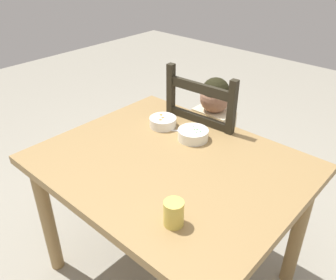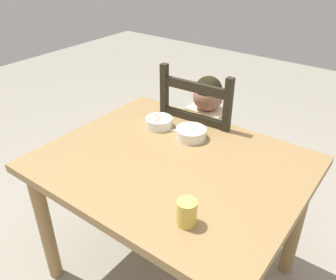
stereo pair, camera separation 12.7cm
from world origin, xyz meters
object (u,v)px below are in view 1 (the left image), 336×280
child_figure (210,132)px  bowl_of_peas (193,134)px  bowl_of_carrots (163,122)px  drinking_cup (174,213)px  spoon (172,130)px  dining_chair (209,154)px  dining_table (170,180)px

child_figure → bowl_of_peas: child_figure is taller
bowl_of_carrots → drinking_cup: (0.52, -0.50, 0.02)m
spoon → child_figure: bearing=83.5°
bowl_of_carrots → dining_chair: bearing=70.5°
bowl_of_carrots → spoon: 0.07m
child_figure → spoon: child_figure is taller
dining_table → dining_chair: 0.55m
child_figure → drinking_cup: 0.91m
drinking_cup → spoon: bearing=132.2°
spoon → drinking_cup: size_ratio=1.31×
dining_table → child_figure: (-0.14, 0.51, -0.01)m
child_figure → bowl_of_peas: 0.34m
dining_chair → bowl_of_carrots: size_ratio=7.29×
bowl_of_carrots → child_figure: bearing=71.0°
spoon → dining_table: bearing=-49.6°
dining_table → drinking_cup: bearing=-46.5°
drinking_cup → dining_table: bearing=133.5°
spoon → drinking_cup: drinking_cup is taller
dining_chair → spoon: bearing=-97.1°
bowl_of_peas → bowl_of_carrots: (-0.20, -0.00, -0.00)m
dining_table → dining_chair: size_ratio=1.12×
bowl_of_peas → spoon: 0.14m
drinking_cup → bowl_of_carrots: bearing=135.7°
bowl_of_carrots → drinking_cup: bearing=-44.3°
dining_table → bowl_of_carrots: bearing=138.4°
bowl_of_peas → drinking_cup: (0.31, -0.50, 0.02)m
bowl_of_peas → dining_table: bearing=-78.7°
dining_table → bowl_of_peas: bearing=101.3°
bowl_of_peas → spoon: (-0.13, -0.01, -0.02)m
bowl_of_carrots → spoon: bearing=-6.4°
bowl_of_carrots → drinking_cup: 0.72m
bowl_of_carrots → bowl_of_peas: bearing=0.0°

